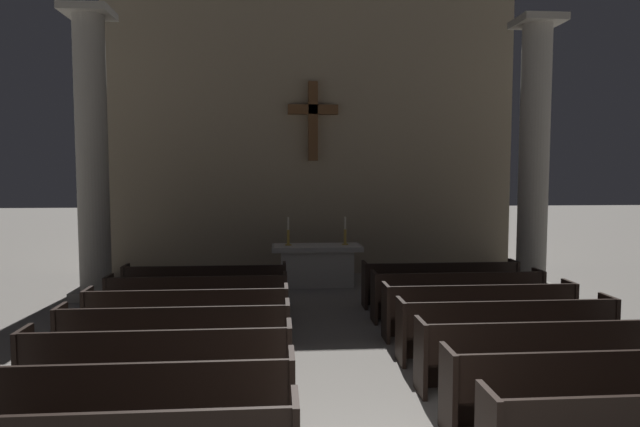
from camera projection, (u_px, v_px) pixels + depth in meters
The scene contains 18 objects.
pew_left_row_2 at pixel (135, 402), 5.64m from camera, with size 3.23×0.50×0.95m.
pew_left_row_3 at pixel (159, 364), 6.76m from camera, with size 3.23×0.50×0.95m.
pew_left_row_4 at pixel (176, 337), 7.88m from camera, with size 3.23×0.50×0.95m.
pew_left_row_5 at pixel (188, 316), 9.00m from camera, with size 3.23×0.50×0.95m.
pew_left_row_6 at pixel (198, 300), 10.12m from camera, with size 3.23×0.50×0.95m.
pew_left_row_7 at pixel (206, 287), 11.24m from camera, with size 3.23×0.50×0.95m.
pew_right_row_2 at pixel (592, 388), 6.01m from camera, with size 3.23×0.50×0.95m.
pew_right_row_3 at pixel (543, 354), 7.13m from camera, with size 3.23×0.50×0.95m.
pew_right_row_4 at pixel (506, 329), 8.25m from camera, with size 3.23×0.50×0.95m.
pew_right_row_5 at pixel (479, 310), 9.37m from camera, with size 3.23×0.50×0.95m.
pew_right_row_6 at pixel (457, 296), 10.49m from camera, with size 3.23×0.50×0.95m.
pew_right_row_7 at pixel (440, 284), 11.61m from camera, with size 3.23×0.50×0.95m.
column_left_second at pixel (92, 160), 12.16m from camera, with size 1.01×1.01×6.32m.
column_right_second at pixel (534, 160), 12.93m from camera, with size 1.01×1.01×6.32m.
altar at pixel (317, 264), 13.72m from camera, with size 2.20×0.90×1.01m.
candlestick_left at pixel (288, 236), 13.61m from camera, with size 0.16×0.16×0.69m.
candlestick_right at pixel (345, 236), 13.72m from camera, with size 0.16×0.16×0.69m.
apse_with_cross at pixel (312, 136), 15.16m from camera, with size 11.06×0.50×7.54m.
Camera 1 is at (-0.97, -4.52, 2.81)m, focal length 31.27 mm.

